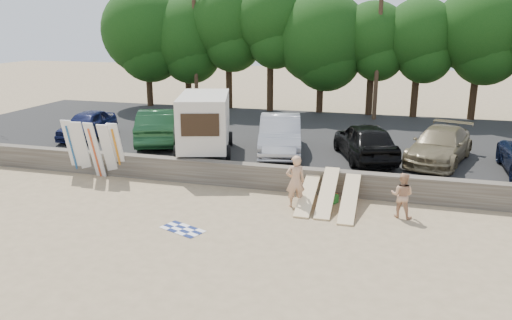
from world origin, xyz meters
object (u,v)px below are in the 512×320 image
(car_2, at_px, (280,135))
(beachgoer_a, at_px, (295,181))
(car_4, at_px, (440,145))
(car_1, at_px, (159,126))
(box_trailer, at_px, (204,121))
(beachgoer_b, at_px, (402,195))
(car_3, at_px, (365,141))
(cooler, at_px, (332,198))
(car_0, at_px, (87,124))

(car_2, bearing_deg, beachgoer_a, -82.97)
(car_4, bearing_deg, car_1, -162.90)
(box_trailer, distance_m, beachgoer_b, 9.87)
(beachgoer_a, bearing_deg, beachgoer_b, 157.16)
(box_trailer, height_order, car_3, box_trailer)
(car_4, bearing_deg, box_trailer, -155.75)
(car_3, xyz_separation_m, cooler, (-0.88, -4.07, -1.38))
(car_4, xyz_separation_m, beachgoer_a, (-5.36, -5.30, -0.46))
(beachgoer_a, bearing_deg, box_trailer, -60.25)
(car_2, xyz_separation_m, car_3, (3.89, -0.07, -0.03))
(car_4, distance_m, beachgoer_a, 7.55)
(car_1, relative_size, beachgoer_a, 2.68)
(car_2, distance_m, beachgoer_a, 5.26)
(car_0, height_order, cooler, car_0)
(box_trailer, height_order, car_1, box_trailer)
(car_3, distance_m, beachgoer_b, 5.22)
(car_0, distance_m, car_4, 17.60)
(cooler, bearing_deg, car_1, 179.10)
(car_2, relative_size, car_3, 1.08)
(car_1, xyz_separation_m, beachgoer_b, (11.90, -5.32, -0.76))
(beachgoer_b, xyz_separation_m, cooler, (-2.51, 0.84, -0.65))
(car_0, bearing_deg, box_trailer, -15.08)
(box_trailer, bearing_deg, car_3, -9.62)
(car_0, xyz_separation_m, car_1, (4.14, 0.01, 0.15))
(car_0, xyz_separation_m, car_3, (14.41, -0.41, 0.12))
(car_1, height_order, cooler, car_1)
(car_2, height_order, car_4, car_2)
(car_3, bearing_deg, box_trailer, -12.67)
(cooler, bearing_deg, beachgoer_a, -123.53)
(box_trailer, relative_size, beachgoer_a, 2.41)
(car_3, bearing_deg, car_0, -21.28)
(box_trailer, height_order, beachgoer_b, box_trailer)
(car_0, relative_size, car_1, 0.80)
(car_2, distance_m, beachgoer_b, 7.47)
(box_trailer, relative_size, car_2, 0.89)
(box_trailer, distance_m, car_1, 3.34)
(beachgoer_a, relative_size, cooler, 5.17)
(beachgoer_b, distance_m, cooler, 2.72)
(car_1, bearing_deg, car_2, 155.93)
(car_3, bearing_deg, car_4, 168.05)
(car_0, relative_size, car_2, 0.79)
(box_trailer, xyz_separation_m, beachgoer_a, (5.10, -3.98, -1.25))
(car_2, bearing_deg, box_trailer, -176.34)
(beachgoer_a, distance_m, beachgoer_b, 3.80)
(beachgoer_b, height_order, cooler, beachgoer_b)
(car_4, bearing_deg, car_3, -155.25)
(box_trailer, bearing_deg, beachgoer_b, -40.90)
(cooler, bearing_deg, box_trailer, 178.20)
(box_trailer, relative_size, beachgoer_b, 2.92)
(car_1, distance_m, car_3, 10.28)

